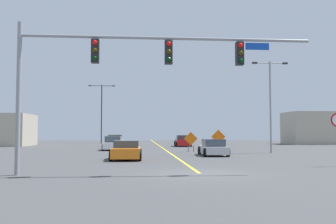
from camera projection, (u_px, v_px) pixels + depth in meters
ground at (200, 173)px, 16.07m from camera, size 128.95×128.95×0.00m
road_centre_stripe at (158, 145)px, 51.72m from camera, size 0.16×71.64×0.01m
traffic_signal_assembly at (130, 61)px, 16.08m from camera, size 13.10×0.44×6.63m
street_lamp_mid_left at (270, 99)px, 31.99m from camera, size 3.20×0.24×8.09m
street_lamp_near_left at (102, 109)px, 57.78m from camera, size 4.20×0.24×9.37m
construction_sign_median_far at (218, 138)px, 33.56m from camera, size 1.31×0.20×2.06m
construction_sign_right_lane at (191, 139)px, 33.76m from camera, size 1.26×0.14×1.85m
car_yellow_distant at (115, 141)px, 46.82m from camera, size 2.13×4.15×1.48m
car_white_approaching at (113, 144)px, 37.04m from camera, size 1.96×4.41×1.41m
car_silver_near at (213, 148)px, 28.37m from camera, size 2.02×4.22×1.28m
car_red_mid at (183, 141)px, 46.34m from camera, size 2.06×4.16×1.43m
car_orange_far at (126, 151)px, 24.33m from camera, size 2.07×4.11×1.26m
roadside_building_east at (316, 128)px, 55.24m from camera, size 8.85×5.86×4.86m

